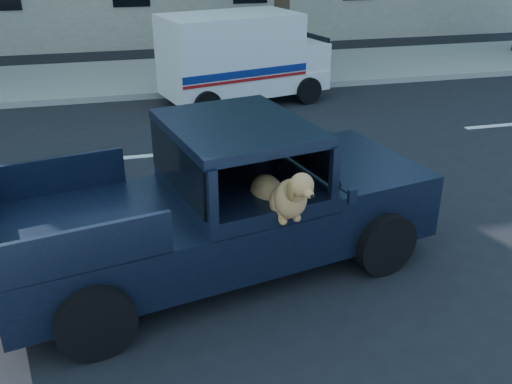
# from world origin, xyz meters

# --- Properties ---
(ground) EXTENTS (120.00, 120.00, 0.00)m
(ground) POSITION_xyz_m (0.00, 0.00, 0.00)
(ground) COLOR black
(ground) RESTS_ON ground
(far_sidewalk) EXTENTS (60.00, 4.00, 0.15)m
(far_sidewalk) POSITION_xyz_m (0.00, 9.20, 0.07)
(far_sidewalk) COLOR gray
(far_sidewalk) RESTS_ON ground
(lane_stripes) EXTENTS (21.60, 0.14, 0.01)m
(lane_stripes) POSITION_xyz_m (2.00, 3.40, 0.01)
(lane_stripes) COLOR silver
(lane_stripes) RESTS_ON ground
(pickup_truck) EXTENTS (5.33, 3.04, 1.80)m
(pickup_truck) POSITION_xyz_m (1.23, -0.56, 0.61)
(pickup_truck) COLOR black
(pickup_truck) RESTS_ON ground
(mail_truck) EXTENTS (4.04, 2.66, 2.05)m
(mail_truck) POSITION_xyz_m (3.10, 6.44, 0.89)
(mail_truck) COLOR silver
(mail_truck) RESTS_ON ground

